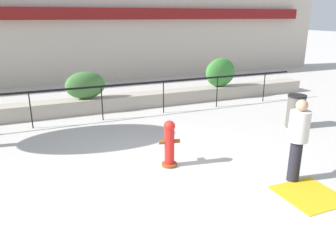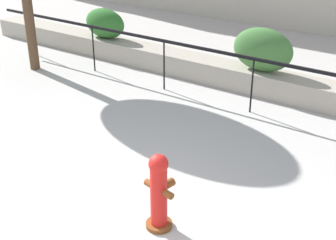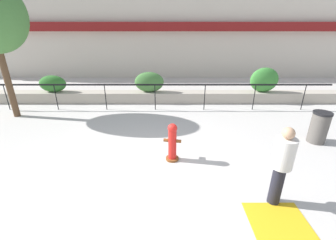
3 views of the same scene
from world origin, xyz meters
name	(u,v)px [view 2 (image 2 of 3)]	position (x,y,z in m)	size (l,w,h in m)	color
planter_wall_low	(273,84)	(0.00, 6.00, 0.25)	(18.00, 0.70, 0.50)	#ADA393
fence_railing_segment	(254,64)	(0.00, 4.90, 1.02)	(15.00, 0.05, 1.15)	black
hedge_bush_0	(105,23)	(-4.89, 6.00, 0.89)	(1.27, 0.57, 0.79)	#2D6B28
hedge_bush_1	(263,50)	(-0.33, 6.00, 0.97)	(1.37, 0.57, 0.95)	#427538
fire_hydrant	(159,191)	(0.68, 0.90, 0.55)	(0.48, 0.46, 1.08)	brown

